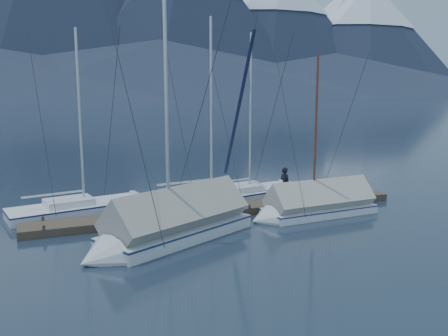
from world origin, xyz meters
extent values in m
plane|color=black|center=(0.00, 0.00, 0.00)|extent=(1000.00, 1000.00, 0.00)
cone|color=#475675|center=(40.00, 430.00, 70.00)|extent=(330.00, 330.00, 140.00)
cone|color=#475675|center=(180.00, 445.00, 62.50)|extent=(308.00, 308.00, 125.00)
cone|color=#475675|center=(320.00, 425.00, 57.50)|extent=(286.00, 286.00, 115.00)
cone|color=silver|center=(320.00, 425.00, 91.35)|extent=(123.72, 123.72, 48.30)
cone|color=#192133|center=(90.00, 290.00, 55.00)|extent=(190.00, 190.00, 110.00)
cone|color=#192133|center=(165.00, 300.00, 50.00)|extent=(182.40, 182.40, 100.00)
cone|color=#192133|center=(240.00, 295.00, 44.00)|extent=(197.60, 197.60, 88.00)
cone|color=silver|center=(240.00, 295.00, 70.02)|extent=(85.48, 85.48, 36.96)
cone|color=#192133|center=(60.00, 245.00, 16.00)|extent=(390.00, 390.00, 32.00)
cone|color=#192133|center=(180.00, 250.00, 14.00)|extent=(364.00, 364.00, 28.00)
cube|color=#382D23|center=(0.00, 2.00, 0.17)|extent=(18.00, 1.50, 0.34)
cube|color=black|center=(-6.00, 2.00, -0.05)|extent=(3.00, 1.30, 0.30)
cube|color=black|center=(0.00, 2.00, -0.05)|extent=(3.00, 1.30, 0.30)
cube|color=black|center=(6.00, 2.00, -0.05)|extent=(3.00, 1.30, 0.30)
cylinder|color=#382D23|center=(-8.00, 2.70, 0.35)|extent=(0.12, 0.12, 0.35)
cylinder|color=#382D23|center=(-8.00, 1.30, 0.35)|extent=(0.12, 0.12, 0.35)
cylinder|color=#382D23|center=(-5.00, 2.70, 0.35)|extent=(0.12, 0.12, 0.35)
cylinder|color=#382D23|center=(-5.00, 1.30, 0.35)|extent=(0.12, 0.12, 0.35)
cylinder|color=#382D23|center=(-2.00, 2.70, 0.35)|extent=(0.12, 0.12, 0.35)
cylinder|color=#382D23|center=(-2.00, 1.30, 0.35)|extent=(0.12, 0.12, 0.35)
cylinder|color=#382D23|center=(1.00, 2.70, 0.35)|extent=(0.12, 0.12, 0.35)
cylinder|color=#382D23|center=(1.00, 1.30, 0.35)|extent=(0.12, 0.12, 0.35)
cylinder|color=#382D23|center=(4.00, 2.70, 0.35)|extent=(0.12, 0.12, 0.35)
cylinder|color=#382D23|center=(4.00, 1.30, 0.35)|extent=(0.12, 0.12, 0.35)
cylinder|color=#382D23|center=(7.00, 2.70, 0.35)|extent=(0.12, 0.12, 0.35)
cylinder|color=#382D23|center=(7.00, 1.30, 0.35)|extent=(0.12, 0.12, 0.35)
cube|color=silver|center=(-6.49, 4.68, 0.12)|extent=(6.36, 3.16, 0.67)
cube|color=silver|center=(-6.49, 4.68, -0.18)|extent=(5.29, 2.09, 0.30)
cube|color=navy|center=(-6.49, 4.68, 0.41)|extent=(6.43, 3.19, 0.06)
cone|color=silver|center=(-3.06, 5.35, 0.12)|extent=(1.47, 2.13, 1.95)
cube|color=silver|center=(-6.79, 4.62, 0.61)|extent=(2.36, 1.80, 0.30)
cylinder|color=#B2B7BF|center=(-6.10, 4.76, 4.52)|extent=(0.12, 0.12, 8.12)
cylinder|color=#B2B7BF|center=(-7.49, 4.49, 1.07)|extent=(2.71, 0.61, 0.09)
cylinder|color=#26262B|center=(-4.60, 5.05, 4.52)|extent=(0.61, 3.01, 8.13)
cube|color=silver|center=(-0.09, 4.55, 0.13)|extent=(6.89, 3.08, 0.73)
cube|color=silver|center=(-0.09, 4.55, -0.20)|extent=(5.77, 1.96, 0.33)
cube|color=navy|center=(-0.09, 4.55, 0.44)|extent=(6.96, 3.11, 0.07)
cone|color=silver|center=(3.70, 5.06, 0.13)|extent=(1.49, 2.27, 2.13)
cube|color=silver|center=(-0.42, 4.51, 0.67)|extent=(2.52, 1.85, 0.33)
cylinder|color=#B2B7BF|center=(0.34, 4.61, 4.94)|extent=(0.13, 0.13, 8.88)
cylinder|color=#B2B7BF|center=(-1.19, 4.40, 1.17)|extent=(2.98, 0.50, 0.10)
cylinder|color=#26262B|center=(1.99, 4.83, 4.94)|extent=(0.47, 3.33, 8.89)
cube|color=silver|center=(2.11, 4.44, 0.12)|extent=(6.44, 3.24, 0.68)
cube|color=silver|center=(2.11, 4.44, -0.18)|extent=(5.36, 2.15, 0.31)
cube|color=#171B46|center=(2.11, 4.44, 0.41)|extent=(6.51, 3.27, 0.06)
cone|color=silver|center=(5.58, 5.15, 0.12)|extent=(1.50, 2.16, 1.97)
cube|color=silver|center=(1.81, 4.38, 0.62)|extent=(2.40, 1.84, 0.31)
cylinder|color=#B2B7BF|center=(2.51, 4.53, 4.57)|extent=(0.12, 0.12, 8.21)
cylinder|color=#B2B7BF|center=(1.11, 4.24, 1.08)|extent=(2.73, 0.64, 0.09)
cylinder|color=#26262B|center=(4.02, 4.83, 4.57)|extent=(0.64, 3.05, 8.22)
cube|color=silver|center=(4.10, 0.19, 0.10)|extent=(5.48, 2.19, 0.57)
cube|color=silver|center=(4.10, 0.19, -0.16)|extent=(4.63, 1.28, 0.26)
cube|color=#1D1A50|center=(4.10, 0.19, 0.35)|extent=(5.54, 2.21, 0.05)
cone|color=silver|center=(1.02, 0.04, 0.10)|extent=(1.05, 1.88, 1.84)
cylinder|color=#592819|center=(3.76, 0.18, 3.87)|extent=(0.10, 0.10, 6.96)
cylinder|color=#592819|center=(4.97, 0.24, 0.91)|extent=(2.43, 0.20, 0.08)
cylinder|color=#26262B|center=(2.41, 0.11, 3.87)|extent=(0.16, 2.71, 6.97)
cube|color=#9F9E94|center=(4.10, 0.19, 0.74)|extent=(5.22, 2.21, 1.95)
cube|color=silver|center=(-3.08, -0.70, 0.14)|extent=(6.73, 4.82, 0.75)
cube|color=silver|center=(-3.08, -0.70, -0.20)|extent=(5.43, 3.48, 0.34)
cube|color=#192D4C|center=(-3.08, -0.70, 0.46)|extent=(6.80, 4.87, 0.07)
cone|color=silver|center=(-6.41, -2.31, 0.14)|extent=(2.08, 2.51, 2.19)
cylinder|color=#B2B7BF|center=(-3.49, -0.90, 5.07)|extent=(0.14, 0.14, 9.11)
cylinder|color=#B2B7BF|center=(-2.05, -0.21, 1.20)|extent=(2.63, 1.34, 0.10)
cylinder|color=#26262B|center=(-4.93, -1.60, 5.07)|extent=(1.42, 2.91, 9.12)
cube|color=gray|center=(-3.08, -0.70, 0.97)|extent=(6.46, 4.72, 2.32)
imported|color=black|center=(3.27, 2.02, 1.18)|extent=(0.57, 0.71, 1.68)
camera|label=1|loc=(-8.15, -18.16, 5.92)|focal=38.00mm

